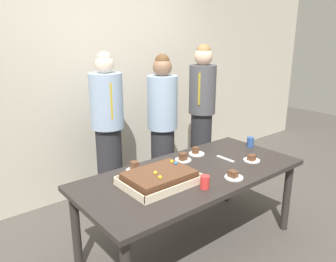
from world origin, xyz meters
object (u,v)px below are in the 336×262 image
Objects in this scene: plated_slice_far_left at (233,176)px; cake_server_utensil at (225,159)px; plated_slice_far_right at (196,152)px; plated_slice_center_front at (183,158)px; party_table at (192,180)px; person_striped_tie_right at (163,126)px; drink_cup_middle at (250,142)px; sheet_cake at (159,178)px; plated_slice_near_right at (135,168)px; plated_slice_near_left at (252,159)px; drink_cup_nearest at (205,182)px; person_serving_front at (108,130)px; person_green_shirt_behind at (202,113)px.

plated_slice_far_left reaches higher than cake_server_utensil.
plated_slice_center_front is at bearing -167.90° from plated_slice_far_right.
person_striped_tie_right reaches higher than party_table.
plated_slice_center_front is 0.40m from cake_server_utensil.
person_striped_tie_right is (-0.49, 0.83, 0.08)m from drink_cup_middle.
cake_server_utensil is at bearing 40.81° from person_striped_tie_right.
sheet_cake is 0.33m from plated_slice_near_right.
drink_cup_middle is (0.31, 0.26, 0.03)m from plated_slice_near_left.
drink_cup_nearest is 0.06× the size of person_serving_front.
cake_server_utensil is at bearing -170.65° from drink_cup_middle.
drink_cup_nearest is at bearing 10.62° from person_serving_front.
plated_slice_far_left is at bearing 22.92° from person_serving_front.
plated_slice_far_left is at bearing -59.82° from party_table.
person_striped_tie_right reaches higher than plated_slice_far_right.
plated_slice_far_left is 1.00× the size of plated_slice_center_front.
person_striped_tie_right is at bearing 91.33° from cake_server_utensil.
plated_slice_far_left is 1.26m from person_striped_tie_right.
plated_slice_center_front is 1.50× the size of drink_cup_middle.
person_striped_tie_right is at bearing 65.85° from party_table.
drink_cup_middle is at bearing 55.91° from person_serving_front.
plated_slice_center_front reaches higher than plated_slice_near_left.
plated_slice_near_right is at bearing 130.52° from plated_slice_far_left.
plated_slice_near_right is 1.48m from person_green_shirt_behind.
plated_slice_far_left is at bearing 21.80° from person_green_shirt_behind.
person_green_shirt_behind is (0.82, 1.20, 0.17)m from plated_slice_far_left.
person_green_shirt_behind is at bearing 57.62° from cake_server_utensil.
drink_cup_middle is (1.04, 0.38, 0.00)m from drink_cup_nearest.
sheet_cake is at bearing 127.13° from drink_cup_nearest.
party_table is 1.04m from person_striped_tie_right.
party_table is 1.13× the size of person_green_shirt_behind.
plated_slice_near_left is 0.09× the size of person_striped_tie_right.
sheet_cake reaches higher than drink_cup_nearest.
plated_slice_center_front reaches higher than party_table.
party_table is at bearing -174.04° from drink_cup_middle.
cake_server_utensil is 1.06m from person_green_shirt_behind.
party_table is at bearing 8.32° from person_green_shirt_behind.
person_green_shirt_behind reaches higher than person_striped_tie_right.
person_striped_tie_right reaches higher than drink_cup_nearest.
plated_slice_near_left is 0.41m from drink_cup_middle.
drink_cup_nearest is (-0.73, -0.12, 0.03)m from plated_slice_near_left.
person_green_shirt_behind is (0.89, 0.66, 0.16)m from plated_slice_center_front.
party_table is at bearing 164.70° from plated_slice_near_left.
plated_slice_center_front is at bearing 64.77° from drink_cup_nearest.
person_serving_front reaches higher than person_striped_tie_right.
sheet_cake is at bearing 150.15° from plated_slice_far_left.
plated_slice_far_right is 1.50× the size of drink_cup_middle.
person_striped_tie_right reaches higher than drink_cup_middle.
sheet_cake is 0.35m from drink_cup_nearest.
person_green_shirt_behind reaches higher than plated_slice_near_right.
sheet_cake reaches higher than plated_slice_far_left.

